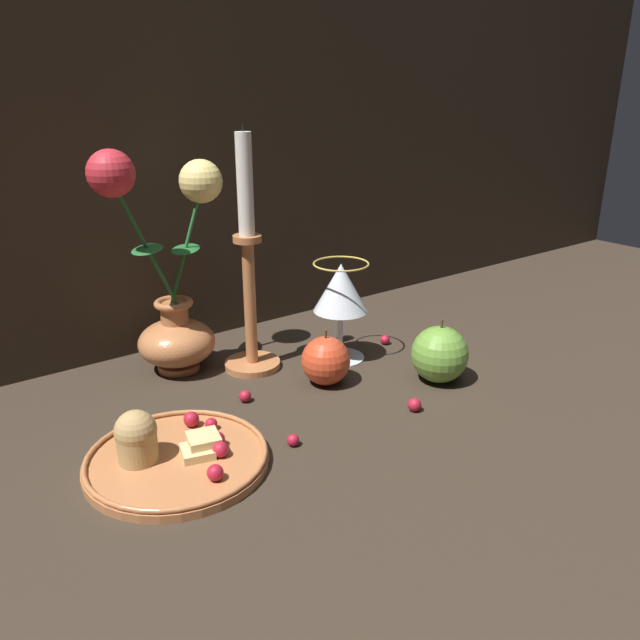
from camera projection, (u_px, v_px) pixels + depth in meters
ground_plane at (311, 390)px, 0.89m from camera, size 2.40×2.40×0.00m
vase at (171, 292)px, 0.91m from camera, size 0.20×0.12×0.33m
plate_with_pastries at (171, 454)px, 0.71m from camera, size 0.21×0.21×0.07m
wine_glass at (341, 291)px, 0.96m from camera, size 0.09×0.09×0.16m
candlestick at (249, 282)px, 0.92m from camera, size 0.09×0.09×0.36m
apple_beside_vase at (326, 361)px, 0.90m from camera, size 0.07×0.07×0.08m
apple_near_glass at (440, 354)px, 0.91m from camera, size 0.08×0.08×0.10m
berry_near_plate at (423, 344)px, 1.03m from camera, size 0.01×0.01×0.01m
berry_front_center at (385, 340)px, 1.05m from camera, size 0.02×0.02×0.02m
berry_by_glass_stem at (245, 396)px, 0.85m from camera, size 0.02×0.02×0.02m
berry_under_candlestick at (415, 405)px, 0.83m from camera, size 0.02×0.02×0.02m
berry_far_right at (293, 440)px, 0.75m from camera, size 0.02×0.02×0.02m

